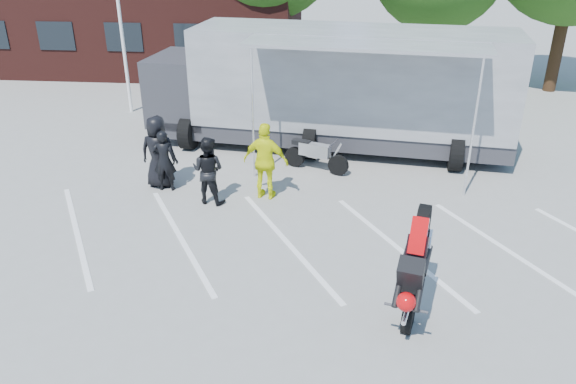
% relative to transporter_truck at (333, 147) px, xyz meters
% --- Properties ---
extents(ground, '(100.00, 100.00, 0.00)m').
position_rel_transporter_truck_xyz_m(ground, '(-1.08, -7.00, 0.00)').
color(ground, gray).
rests_on(ground, ground).
extents(parking_bay_lines, '(18.09, 13.33, 0.01)m').
position_rel_transporter_truck_xyz_m(parking_bay_lines, '(-1.08, -6.00, 0.01)').
color(parking_bay_lines, white).
rests_on(parking_bay_lines, ground).
extents(transporter_truck, '(11.99, 6.85, 3.63)m').
position_rel_transporter_truck_xyz_m(transporter_truck, '(0.00, 0.00, 0.00)').
color(transporter_truck, '#999CA1').
rests_on(transporter_truck, ground).
extents(parked_motorcycle, '(2.07, 1.35, 1.03)m').
position_rel_transporter_truck_xyz_m(parked_motorcycle, '(-0.44, -1.94, 0.00)').
color(parked_motorcycle, '#ACACB0').
rests_on(parked_motorcycle, ground).
extents(stunt_bike_rider, '(1.35, 2.07, 2.24)m').
position_rel_transporter_truck_xyz_m(stunt_bike_rider, '(1.64, -8.01, 0.00)').
color(stunt_bike_rider, black).
rests_on(stunt_bike_rider, ground).
extents(spectator_leather_a, '(0.96, 0.65, 1.93)m').
position_rel_transporter_truck_xyz_m(spectator_leather_a, '(-4.50, -3.34, 0.96)').
color(spectator_leather_a, black).
rests_on(spectator_leather_a, ground).
extents(spectator_leather_b, '(0.62, 0.42, 1.64)m').
position_rel_transporter_truck_xyz_m(spectator_leather_b, '(-4.29, -3.57, 0.82)').
color(spectator_leather_b, black).
rests_on(spectator_leather_b, ground).
extents(spectator_leather_c, '(0.96, 0.82, 1.71)m').
position_rel_transporter_truck_xyz_m(spectator_leather_c, '(-3.01, -4.17, 0.86)').
color(spectator_leather_c, black).
rests_on(spectator_leather_c, ground).
extents(spectator_hivis, '(1.23, 0.69, 1.98)m').
position_rel_transporter_truck_xyz_m(spectator_hivis, '(-1.62, -3.79, 0.99)').
color(spectator_hivis, '#EFF80D').
rests_on(spectator_hivis, ground).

